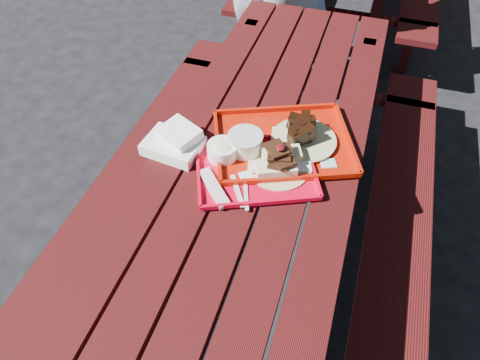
% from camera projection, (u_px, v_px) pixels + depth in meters
% --- Properties ---
extents(ground, '(60.00, 60.00, 0.00)m').
position_uv_depth(ground, '(250.00, 270.00, 2.08)').
color(ground, black).
rests_on(ground, ground).
extents(picnic_table_near, '(1.41, 2.40, 0.75)m').
position_uv_depth(picnic_table_near, '(252.00, 197.00, 1.66)').
color(picnic_table_near, '#480D10').
rests_on(picnic_table_near, ground).
extents(near_tray, '(0.50, 0.45, 0.13)m').
position_uv_depth(near_tray, '(255.00, 162.00, 1.48)').
color(near_tray, red).
rests_on(near_tray, picnic_table_near).
extents(far_tray, '(0.60, 0.54, 0.08)m').
position_uv_depth(far_tray, '(281.00, 142.00, 1.56)').
color(far_tray, '#AF1505').
rests_on(far_tray, picnic_table_near).
extents(white_cloth, '(0.21, 0.19, 0.08)m').
position_uv_depth(white_cloth, '(175.00, 142.00, 1.54)').
color(white_cloth, white).
rests_on(white_cloth, picnic_table_near).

